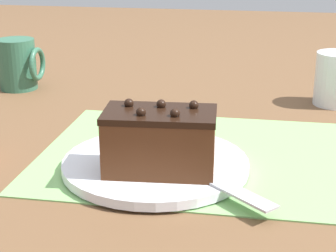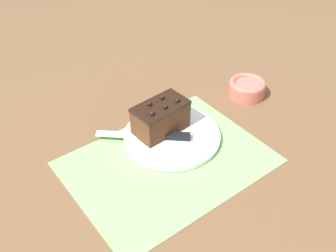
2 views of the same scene
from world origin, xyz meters
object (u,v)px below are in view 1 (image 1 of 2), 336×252
Objects in this scene: cake_plate at (156,164)px; chocolate_cake at (160,141)px; coffee_mug at (19,64)px; serving_knife at (180,161)px.

cake_plate is 1.71× the size of chocolate_cake.
chocolate_cake is at bearing -46.87° from coffee_mug.
chocolate_cake is (0.01, -0.03, 0.05)m from cake_plate.
coffee_mug is (-0.34, 0.35, 0.04)m from cake_plate.
coffee_mug is (-0.38, 0.36, 0.03)m from serving_knife.
serving_knife is 1.91× the size of coffee_mug.
chocolate_cake is 0.52m from coffee_mug.
chocolate_cake is at bearing -2.48° from serving_knife.
serving_knife is at bearing -43.49° from coffee_mug.
cake_plate is 0.06m from chocolate_cake.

